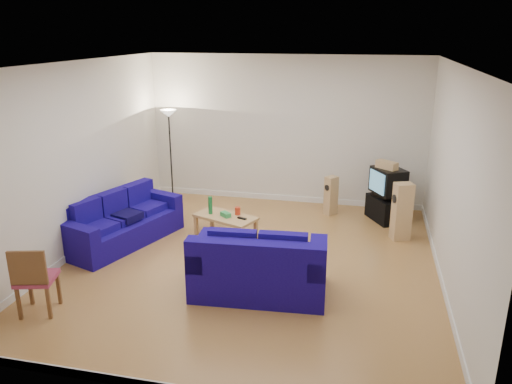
% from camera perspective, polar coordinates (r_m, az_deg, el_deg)
% --- Properties ---
extents(room, '(6.01, 6.51, 3.21)m').
position_cam_1_polar(room, '(7.80, -0.65, 2.21)').
color(room, brown).
rests_on(room, ground).
extents(sofa_three_seat, '(1.65, 2.44, 0.87)m').
position_cam_1_polar(sofa_three_seat, '(9.35, -15.31, -3.62)').
color(sofa_three_seat, '#100369').
rests_on(sofa_three_seat, ground).
extents(sofa_loveseat, '(1.99, 1.21, 0.96)m').
position_cam_1_polar(sofa_loveseat, '(7.28, 0.33, -8.98)').
color(sofa_loveseat, '#100369').
rests_on(sofa_loveseat, ground).
extents(coffee_table, '(1.27, 0.95, 0.41)m').
position_cam_1_polar(coffee_table, '(9.22, -3.51, -3.04)').
color(coffee_table, tan).
rests_on(coffee_table, ground).
extents(bottle, '(0.08, 0.08, 0.33)m').
position_cam_1_polar(bottle, '(9.28, -5.24, -1.51)').
color(bottle, '#197233').
rests_on(bottle, coffee_table).
extents(tissue_box, '(0.23, 0.21, 0.08)m').
position_cam_1_polar(tissue_box, '(9.15, -3.49, -2.58)').
color(tissue_box, green).
rests_on(tissue_box, coffee_table).
extents(red_canister, '(0.13, 0.13, 0.14)m').
position_cam_1_polar(red_canister, '(9.23, -2.11, -2.17)').
color(red_canister, red).
rests_on(red_canister, coffee_table).
extents(remote, '(0.18, 0.11, 0.02)m').
position_cam_1_polar(remote, '(9.04, -1.62, -3.03)').
color(remote, black).
rests_on(remote, coffee_table).
extents(tv_stand, '(0.76, 0.90, 0.48)m').
position_cam_1_polar(tv_stand, '(10.37, 14.43, -1.88)').
color(tv_stand, black).
rests_on(tv_stand, ground).
extents(av_receiver, '(0.50, 0.52, 0.09)m').
position_cam_1_polar(av_receiver, '(10.32, 14.44, -0.30)').
color(av_receiver, black).
rests_on(av_receiver, tv_stand).
extents(television, '(0.76, 0.82, 0.51)m').
position_cam_1_polar(television, '(10.19, 14.85, 1.23)').
color(television, black).
rests_on(television, av_receiver).
extents(centre_speaker, '(0.44, 0.41, 0.15)m').
position_cam_1_polar(centre_speaker, '(10.07, 14.72, 3.01)').
color(centre_speaker, tan).
rests_on(centre_speaker, television).
extents(speaker_left, '(0.30, 0.31, 0.82)m').
position_cam_1_polar(speaker_left, '(10.43, 8.56, -0.40)').
color(speaker_left, tan).
rests_on(speaker_left, ground).
extents(speaker_right, '(0.38, 0.34, 1.07)m').
position_cam_1_polar(speaker_right, '(9.42, 16.32, -2.16)').
color(speaker_right, tan).
rests_on(speaker_right, ground).
extents(floor_lamp, '(0.35, 0.35, 2.05)m').
position_cam_1_polar(floor_lamp, '(11.02, -9.90, 7.42)').
color(floor_lamp, black).
rests_on(floor_lamp, ground).
extents(dining_chair, '(0.58, 0.58, 1.00)m').
position_cam_1_polar(dining_chair, '(7.31, -24.04, -8.88)').
color(dining_chair, brown).
rests_on(dining_chair, ground).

